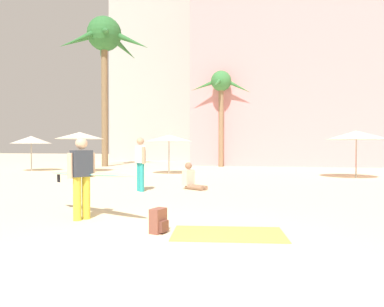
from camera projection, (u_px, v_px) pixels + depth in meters
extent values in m
plane|color=beige|center=(173.00, 251.00, 4.98)|extent=(120.00, 120.00, 0.00)
cube|color=pink|center=(297.00, 66.00, 30.29)|extent=(16.48, 10.69, 16.79)
cylinder|color=#896B4C|center=(221.00, 124.00, 25.69)|extent=(0.37, 0.37, 6.27)
sphere|color=#387A3D|center=(221.00, 81.00, 25.63)|extent=(1.49, 1.49, 1.49)
cone|color=#387A3D|center=(238.00, 87.00, 25.49)|extent=(1.94, 0.52, 1.19)
cone|color=#387A3D|center=(220.00, 89.00, 26.93)|extent=(0.69, 2.00, 1.01)
cone|color=#387A3D|center=(203.00, 86.00, 25.82)|extent=(2.00, 0.47, 0.99)
cone|color=#387A3D|center=(217.00, 83.00, 24.38)|extent=(0.45, 1.99, 1.01)
cylinder|color=brown|center=(105.00, 100.00, 25.97)|extent=(0.47, 0.47, 9.80)
sphere|color=#2D6B33|center=(104.00, 34.00, 25.87)|extent=(2.50, 2.50, 2.50)
cone|color=#2D6B33|center=(130.00, 41.00, 25.52)|extent=(2.99, 0.65, 1.72)
cone|color=#2D6B33|center=(123.00, 48.00, 27.60)|extent=(1.51, 3.01, 1.64)
cone|color=#2D6B33|center=(102.00, 47.00, 27.84)|extent=(2.07, 2.88, 1.36)
cone|color=#2D6B33|center=(77.00, 40.00, 26.11)|extent=(3.09, 0.87, 1.37)
cone|color=#2D6B33|center=(82.00, 38.00, 24.37)|extent=(1.72, 2.83, 2.02)
cone|color=#2D6B33|center=(106.00, 31.00, 23.90)|extent=(1.99, 2.91, 1.37)
cylinder|color=gray|center=(169.00, 154.00, 18.88)|extent=(0.06, 0.06, 2.11)
cone|color=white|center=(169.00, 138.00, 18.86)|extent=(2.46, 2.46, 0.35)
cylinder|color=gray|center=(356.00, 154.00, 16.34)|extent=(0.06, 0.06, 2.22)
cone|color=beige|center=(356.00, 135.00, 16.33)|extent=(2.73, 2.73, 0.41)
cylinder|color=gray|center=(31.00, 154.00, 21.15)|extent=(0.06, 0.06, 2.11)
cone|color=beige|center=(31.00, 140.00, 21.14)|extent=(2.35, 2.35, 0.45)
cylinder|color=gray|center=(80.00, 152.00, 20.51)|extent=(0.06, 0.06, 2.32)
cone|color=beige|center=(80.00, 135.00, 20.50)|extent=(2.78, 2.78, 0.40)
cube|color=#F4CC4C|center=(228.00, 234.00, 5.92)|extent=(2.02, 1.32, 0.01)
cube|color=brown|center=(158.00, 221.00, 6.01)|extent=(0.26, 0.34, 0.42)
cube|color=brown|center=(164.00, 226.00, 5.96)|extent=(0.12, 0.22, 0.18)
cylinder|color=gold|center=(86.00, 198.00, 7.17)|extent=(0.22, 0.22, 0.87)
cylinder|color=gold|center=(77.00, 199.00, 7.02)|extent=(0.22, 0.22, 0.87)
cube|color=#333842|center=(82.00, 163.00, 7.08)|extent=(0.39, 0.46, 0.53)
sphere|color=#D1A889|center=(81.00, 143.00, 7.07)|extent=(0.33, 0.33, 0.24)
cylinder|color=#D1A889|center=(92.00, 165.00, 7.27)|extent=(0.14, 0.14, 0.50)
cylinder|color=#D1A889|center=(70.00, 166.00, 6.89)|extent=(0.14, 0.14, 0.50)
ellipsoid|color=beige|center=(89.00, 174.00, 7.38)|extent=(2.72, 1.48, 0.14)
ellipsoid|color=#1EBDBD|center=(89.00, 174.00, 7.38)|extent=(2.74, 1.50, 0.11)
cube|color=black|center=(59.00, 178.00, 8.07)|extent=(0.10, 0.06, 0.18)
cylinder|color=#936B51|center=(198.00, 187.00, 12.11)|extent=(0.72, 0.54, 0.16)
cylinder|color=#936B51|center=(194.00, 188.00, 11.97)|extent=(0.72, 0.54, 0.16)
cube|color=beige|center=(188.00, 178.00, 12.30)|extent=(0.40, 0.46, 0.55)
sphere|color=#936B51|center=(188.00, 166.00, 12.29)|extent=(0.33, 0.33, 0.24)
cylinder|color=teal|center=(139.00, 177.00, 11.66)|extent=(0.23, 0.23, 0.94)
cylinder|color=teal|center=(142.00, 177.00, 11.49)|extent=(0.23, 0.23, 0.94)
cube|color=white|center=(140.00, 154.00, 11.56)|extent=(0.44, 0.44, 0.57)
sphere|color=tan|center=(140.00, 141.00, 11.55)|extent=(0.34, 0.34, 0.24)
cylinder|color=tan|center=(137.00, 155.00, 11.77)|extent=(0.14, 0.14, 0.55)
cylinder|color=tan|center=(144.00, 155.00, 11.36)|extent=(0.14, 0.14, 0.55)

